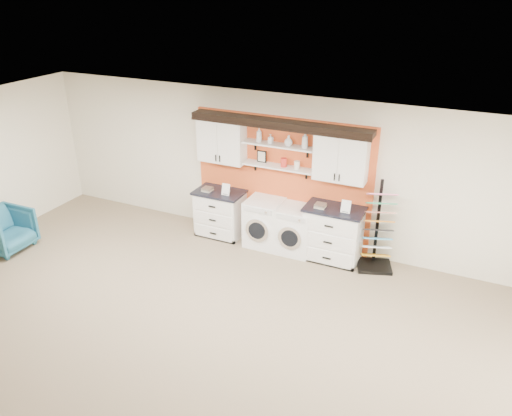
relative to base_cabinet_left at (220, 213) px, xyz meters
The scene contains 22 objects.
floor 3.84m from the base_cabinet_left, 72.76° to the right, with size 10.00×10.00×0.00m, color #816C57.
ceiling 4.47m from the base_cabinet_left, 72.76° to the right, with size 10.00×10.00×0.00m, color white.
wall_back 1.51m from the base_cabinet_left, 17.63° to the left, with size 10.00×10.00×0.00m, color silver.
accent_panel 1.39m from the base_cabinet_left, 16.00° to the left, with size 3.40×0.07×2.40m, color #D75424.
upper_cabinet_left 1.43m from the base_cabinet_left, 90.00° to the left, with size 0.90×0.35×0.84m.
upper_cabinet_right 2.67m from the base_cabinet_left, ahead, with size 0.90×0.35×0.84m.
shelf_lower 1.57m from the base_cabinet_left, ahead, with size 1.32×0.28×0.03m, color white.
shelf_upper 1.86m from the base_cabinet_left, ahead, with size 1.32×0.28×0.03m, color white.
crown_molding 2.19m from the base_cabinet_left, ahead, with size 3.30×0.41×0.13m.
picture_frame 1.44m from the base_cabinet_left, 14.85° to the left, with size 0.18×0.02×0.22m.
canister_red 1.70m from the base_cabinet_left, ahead, with size 0.11×0.11×0.16m, color red.
canister_cream 1.89m from the base_cabinet_left, ahead, with size 0.10×0.10×0.14m, color silver.
base_cabinet_left is the anchor object (origin of this frame).
base_cabinet_right 2.26m from the base_cabinet_left, ahead, with size 1.03×0.66×1.01m.
washer 0.94m from the base_cabinet_left, ahead, with size 0.64×0.71×0.90m.
dryer 1.57m from the base_cabinet_left, ahead, with size 0.63×0.71×0.87m.
sample_rack 3.02m from the base_cabinet_left, ahead, with size 0.70×0.64×1.59m.
armchair 3.96m from the base_cabinet_left, 146.65° to the right, with size 0.81×0.83×0.76m, color #205F7A.
soap_bottle_a 1.79m from the base_cabinet_left, 11.99° to the left, with size 0.10×0.10×0.26m, color silver.
soap_bottle_b 1.85m from the base_cabinet_left, ahead, with size 0.07×0.08×0.17m, color silver.
soap_bottle_c 2.06m from the base_cabinet_left, ahead, with size 0.14×0.14×0.18m, color silver.
soap_bottle_d 2.30m from the base_cabinet_left, ahead, with size 0.11×0.11×0.29m, color silver.
Camera 1 is at (3.15, -3.97, 4.64)m, focal length 35.00 mm.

